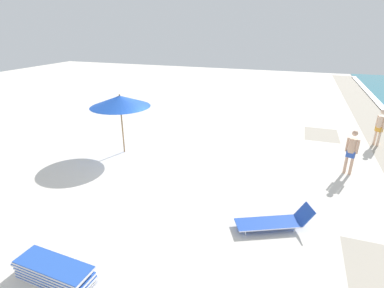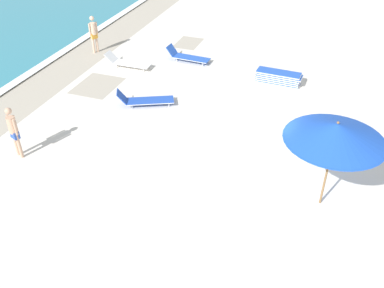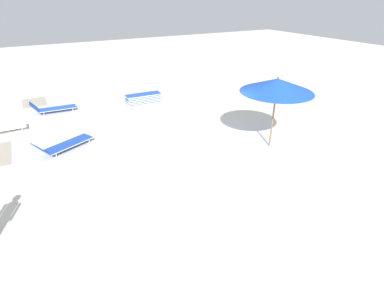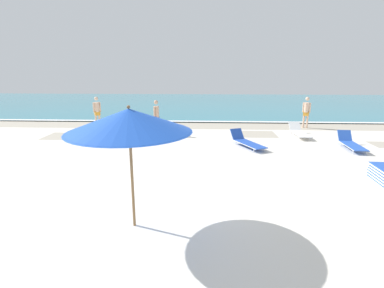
{
  "view_description": "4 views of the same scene",
  "coord_description": "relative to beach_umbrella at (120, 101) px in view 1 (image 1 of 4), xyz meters",
  "views": [
    {
      "loc": [
        9.65,
        4.61,
        5.38
      ],
      "look_at": [
        -0.84,
        0.91,
        0.93
      ],
      "focal_mm": 28.0,
      "sensor_mm": 36.0,
      "label": 1
    },
    {
      "loc": [
        -10.67,
        -2.09,
        8.13
      ],
      "look_at": [
        -0.88,
        1.43,
        0.91
      ],
      "focal_mm": 40.0,
      "sensor_mm": 36.0,
      "label": 2
    },
    {
      "loc": [
        -8.64,
        5.03,
        5.22
      ],
      "look_at": [
        -1.11,
        0.91,
        0.87
      ],
      "focal_mm": 28.0,
      "sensor_mm": 36.0,
      "label": 3
    },
    {
      "loc": [
        0.42,
        -8.34,
        3.39
      ],
      "look_at": [
        0.0,
        0.55,
        1.1
      ],
      "focal_mm": 28.0,
      "sensor_mm": 36.0,
      "label": 4
    }
  ],
  "objects": [
    {
      "name": "sun_lounger_near_water_left",
      "position": [
        3.36,
        6.94,
        -2.12
      ],
      "size": [
        1.47,
        2.18,
        0.62
      ],
      "rotation": [
        0.0,
        0.0,
        0.45
      ],
      "color": "blue",
      "rests_on": "ground_plane"
    },
    {
      "name": "ground_plane",
      "position": [
        1.13,
        2.46,
        -2.42
      ],
      "size": [
        60.0,
        60.0,
        0.16
      ],
      "color": "silver"
    },
    {
      "name": "lounger_stack",
      "position": [
        6.96,
        2.46,
        -2.09
      ],
      "size": [
        0.71,
        1.94,
        0.49
      ],
      "rotation": [
        0.0,
        0.0,
        -0.05
      ],
      "color": "blue",
      "rests_on": "ground_plane"
    },
    {
      "name": "beach_umbrella",
      "position": [
        0.0,
        0.0,
        0.0
      ],
      "size": [
        2.57,
        2.57,
        2.65
      ],
      "color": "olive",
      "rests_on": "ground_plane"
    },
    {
      "name": "beachgoer_wading_adult",
      "position": [
        -1.0,
        9.28,
        -1.34
      ],
      "size": [
        0.28,
        0.42,
        1.76
      ],
      "rotation": [
        0.0,
        0.0,
        1.19
      ],
      "color": "tan",
      "rests_on": "ground_plane"
    },
    {
      "name": "beachgoer_strolling_adult",
      "position": [
        -4.7,
        10.93,
        -1.34
      ],
      "size": [
        0.37,
        0.33,
        1.76
      ],
      "rotation": [
        0.0,
        0.0,
        3.81
      ],
      "color": "beige",
      "rests_on": "ground_plane"
    }
  ]
}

